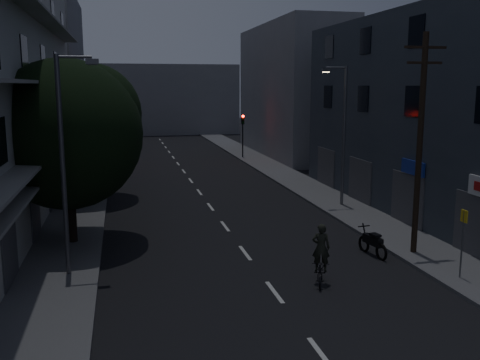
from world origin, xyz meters
name	(u,v)px	position (x,y,z in m)	size (l,w,h in m)	color
ground	(198,191)	(0.00, 25.00, 0.00)	(160.00, 160.00, 0.00)	black
sidewalk_left	(84,195)	(-7.50, 25.00, 0.07)	(3.00, 90.00, 0.15)	#565659
sidewalk_right	(303,185)	(7.50, 25.00, 0.07)	(3.00, 90.00, 0.15)	#565659
lane_markings	(187,176)	(0.00, 31.25, 0.01)	(0.15, 60.50, 0.01)	beige
building_right	(460,116)	(11.99, 14.00, 5.50)	(6.19, 28.00, 11.00)	#2D343E
building_far_left	(48,76)	(-12.00, 48.00, 8.00)	(6.00, 20.00, 16.00)	slate
building_far_right	(291,91)	(12.00, 42.00, 6.50)	(6.00, 20.00, 13.00)	slate
building_far_end	(154,99)	(0.00, 70.00, 5.00)	(24.00, 8.00, 10.00)	slate
tree_near	(68,128)	(-7.23, 13.99, 5.22)	(6.57, 6.57, 8.10)	black
tree_mid	(80,115)	(-7.38, 23.68, 5.30)	(6.70, 6.70, 8.25)	black
tree_far	(88,117)	(-7.60, 35.53, 4.47)	(5.57, 5.57, 6.89)	black
traffic_signal_far_right	(243,127)	(6.55, 40.10, 3.10)	(0.28, 0.37, 4.10)	black
traffic_signal_far_left	(103,130)	(-6.59, 39.59, 3.10)	(0.28, 0.37, 4.10)	black
street_lamp_left_near	(65,155)	(-6.97, 9.59, 4.60)	(1.51, 0.25, 8.00)	#515258
street_lamp_right	(342,129)	(7.45, 18.37, 4.60)	(1.51, 0.25, 8.00)	slate
street_lamp_left_far	(94,120)	(-6.88, 30.12, 4.60)	(1.51, 0.25, 8.00)	#54585C
utility_pole	(420,140)	(6.87, 9.18, 4.87)	(1.80, 0.24, 9.00)	black
bus_stop_sign	(463,231)	(6.90, 6.04, 1.89)	(0.06, 0.35, 2.52)	#595B60
motorcycle	(373,244)	(5.17, 9.55, 0.50)	(0.60, 1.98, 1.28)	black
cyclist	(321,263)	(1.85, 6.96, 0.75)	(1.19, 1.86, 2.22)	black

